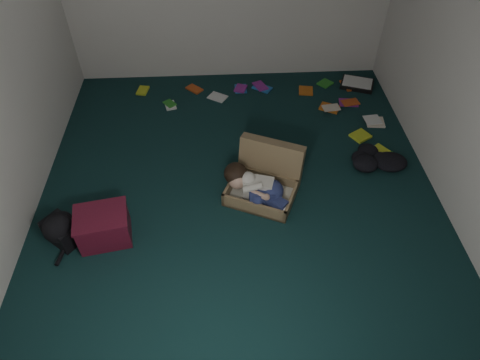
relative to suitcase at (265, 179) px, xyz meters
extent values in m
plane|color=black|center=(-0.26, -0.05, -0.14)|extent=(4.50, 4.50, 0.00)
cube|color=olive|center=(-0.05, -0.12, -0.07)|extent=(0.79, 0.69, 0.15)
cube|color=#ECE6CC|center=(-0.05, -0.12, -0.11)|extent=(0.71, 0.62, 0.02)
cube|color=olive|center=(0.07, 0.16, 0.09)|extent=(0.68, 0.45, 0.48)
cube|color=beige|center=(-0.08, -0.13, 0.02)|extent=(0.31, 0.23, 0.21)
sphere|color=tan|center=(-0.28, -0.07, 0.07)|extent=(0.18, 0.18, 0.18)
ellipsoid|color=black|center=(-0.29, -0.01, 0.10)|extent=(0.24, 0.25, 0.20)
ellipsoid|color=navy|center=(0.05, -0.18, 0.02)|extent=(0.21, 0.25, 0.20)
cube|color=navy|center=(-0.06, -0.24, 0.01)|extent=(0.25, 0.13, 0.13)
cube|color=navy|center=(0.07, -0.31, -0.02)|extent=(0.24, 0.23, 0.10)
sphere|color=white|center=(0.16, -0.32, -0.04)|extent=(0.10, 0.10, 0.10)
sphere|color=white|center=(0.14, -0.38, -0.04)|extent=(0.09, 0.09, 0.09)
cylinder|color=tan|center=(-0.08, -0.26, 0.06)|extent=(0.18, 0.12, 0.06)
cube|color=#521022|center=(-1.51, -0.53, 0.00)|extent=(0.50, 0.42, 0.30)
cube|color=#521022|center=(-1.51, -0.53, 0.16)|extent=(0.52, 0.44, 0.02)
cube|color=black|center=(1.42, 1.83, -0.12)|extent=(0.50, 0.44, 0.05)
cube|color=white|center=(1.42, 1.83, -0.09)|extent=(0.45, 0.39, 0.01)
cube|color=#BED225|center=(-1.43, 1.85, -0.13)|extent=(0.21, 0.16, 0.02)
cube|color=#BC4719|center=(-0.75, 1.85, -0.13)|extent=(0.26, 0.25, 0.02)
cube|color=white|center=(-0.45, 1.65, -0.13)|extent=(0.21, 0.24, 0.02)
cube|color=#2064B1|center=(0.14, 1.83, -0.13)|extent=(0.22, 0.25, 0.02)
cube|color=#C96017|center=(0.71, 1.73, -0.13)|extent=(0.26, 0.24, 0.02)
cube|color=#288323|center=(1.00, 1.89, -0.13)|extent=(0.22, 0.17, 0.02)
cube|color=#8A2288|center=(1.21, 1.43, -0.13)|extent=(0.26, 0.26, 0.02)
cube|color=beige|center=(1.44, 1.02, -0.13)|extent=(0.19, 0.24, 0.02)
cube|color=#BED225|center=(1.19, 0.77, -0.13)|extent=(0.23, 0.26, 0.02)
cube|color=#BC4719|center=(1.32, 1.83, -0.13)|extent=(0.26, 0.24, 0.02)
cube|color=white|center=(-1.05, 1.50, -0.13)|extent=(0.23, 0.19, 0.02)
cube|color=#2064B1|center=(-0.14, 1.83, -0.13)|extent=(0.26, 0.26, 0.02)
cube|color=#C96017|center=(0.94, 1.33, -0.13)|extent=(0.18, 0.23, 0.02)
cube|color=#288323|center=(1.32, 0.45, -0.13)|extent=(0.24, 0.26, 0.02)
camera|label=1|loc=(-0.42, -2.99, 3.05)|focal=32.00mm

